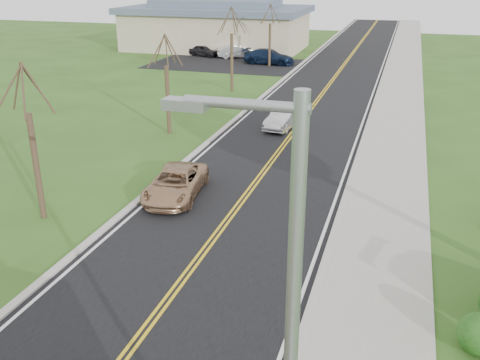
% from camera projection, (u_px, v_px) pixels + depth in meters
% --- Properties ---
extents(road, '(8.00, 120.00, 0.01)m').
position_uv_depth(road, '(331.00, 82.00, 45.72)').
color(road, black).
rests_on(road, ground).
extents(curb_right, '(0.30, 120.00, 0.12)m').
position_uv_depth(curb_right, '(381.00, 84.00, 44.56)').
color(curb_right, '#9E998E').
rests_on(curb_right, ground).
extents(sidewalk_right, '(3.20, 120.00, 0.10)m').
position_uv_depth(sidewalk_right, '(403.00, 86.00, 44.09)').
color(sidewalk_right, '#9E998E').
rests_on(sidewalk_right, ground).
extents(curb_left, '(0.30, 120.00, 0.10)m').
position_uv_depth(curb_left, '(284.00, 79.00, 46.84)').
color(curb_left, '#9E998E').
rests_on(curb_left, ground).
extents(bare_tree_a, '(1.93, 2.26, 6.08)m').
position_uv_depth(bare_tree_a, '(34.00, 154.00, 20.05)').
color(bare_tree_a, '#38281C').
rests_on(bare_tree_a, ground).
extents(bare_tree_b, '(1.83, 2.14, 5.73)m').
position_uv_depth(bare_tree_b, '(167.00, 92.00, 30.76)').
color(bare_tree_b, '#38281C').
rests_on(bare_tree_b, ground).
extents(bare_tree_c, '(2.04, 2.39, 6.42)m').
position_uv_depth(bare_tree_c, '(232.00, 56.00, 41.29)').
color(bare_tree_c, '#38281C').
rests_on(bare_tree_c, ground).
extents(bare_tree_d, '(1.88, 2.20, 5.91)m').
position_uv_depth(bare_tree_d, '(270.00, 40.00, 52.02)').
color(bare_tree_d, '#38281C').
rests_on(bare_tree_d, ground).
extents(commercial_building, '(25.50, 21.50, 5.65)m').
position_uv_depth(commercial_building, '(217.00, 26.00, 63.28)').
color(commercial_building, tan).
rests_on(commercial_building, ground).
extents(suv_champagne, '(2.54, 4.61, 1.22)m').
position_uv_depth(suv_champagne, '(176.00, 183.00, 22.70)').
color(suv_champagne, '#A7805E').
rests_on(suv_champagne, ground).
extents(sedan_silver, '(1.78, 3.88, 1.23)m').
position_uv_depth(sedan_silver, '(283.00, 118.00, 32.46)').
color(sedan_silver, '#BBBAC0').
rests_on(sedan_silver, ground).
extents(lot_car_dark, '(3.85, 2.52, 1.22)m').
position_uv_depth(lot_car_dark, '(204.00, 51.00, 58.59)').
color(lot_car_dark, black).
rests_on(lot_car_dark, ground).
extents(lot_car_silver, '(4.52, 3.02, 1.41)m').
position_uv_depth(lot_car_silver, '(237.00, 51.00, 57.51)').
color(lot_car_silver, silver).
rests_on(lot_car_silver, ground).
extents(lot_car_navy, '(5.24, 2.32, 1.49)m').
position_uv_depth(lot_car_navy, '(269.00, 57.00, 53.81)').
color(lot_car_navy, '#0D1A32').
rests_on(lot_car_navy, ground).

